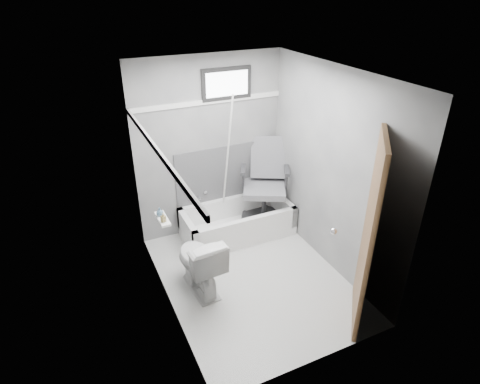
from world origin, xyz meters
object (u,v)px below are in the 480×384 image
office_chair (264,184)px  soap_bottle_a (163,217)px  toilet (199,262)px  door (412,247)px  soap_bottle_b (160,212)px  bathtub (237,221)px

office_chair → soap_bottle_a: size_ratio=11.48×
toilet → door: 2.21m
office_chair → soap_bottle_b: office_chair is taller
office_chair → toilet: size_ratio=1.55×
toilet → soap_bottle_b: (-0.32, 0.28, 0.59)m
office_chair → toilet: bearing=-118.7°
bathtub → office_chair: size_ratio=1.30×
door → soap_bottle_a: door is taller
bathtub → door: (0.75, -2.21, 0.79)m
soap_bottle_b → bathtub: bearing=25.4°
toilet → soap_bottle_a: size_ratio=7.43×
office_chair → bathtub: bearing=-150.2°
soap_bottle_a → office_chair: bearing=24.2°
bathtub → soap_bottle_a: (-1.17, -0.69, 0.76)m
office_chair → toilet: 1.56m
bathtub → soap_bottle_a: size_ratio=14.90×
office_chair → door: bearing=-54.0°
office_chair → soap_bottle_b: 1.71m
door → soap_bottle_b: size_ratio=20.51×
toilet → door: bearing=135.5°
door → soap_bottle_a: bearing=141.7°
office_chair → soap_bottle_a: office_chair is taller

